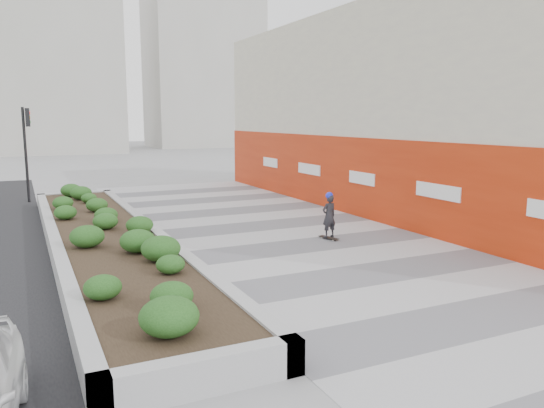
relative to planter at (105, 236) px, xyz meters
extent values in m
plane|color=gray|center=(5.50, -7.00, -0.42)|extent=(160.00, 160.00, 0.00)
cube|color=#A8A8AD|center=(5.50, -4.00, -0.41)|extent=(8.00, 36.00, 0.01)
cube|color=beige|center=(12.50, 2.00, 3.58)|extent=(6.00, 24.00, 8.00)
cube|color=red|center=(9.52, 2.00, 1.08)|extent=(0.12, 24.00, 3.00)
cube|color=#9E9EA0|center=(0.00, -8.85, -0.14)|extent=(3.00, 0.30, 0.55)
cube|color=#9E9EA0|center=(0.00, 8.85, -0.14)|extent=(3.00, 0.30, 0.55)
cube|color=#9E9EA0|center=(-1.35, 0.00, -0.14)|extent=(0.30, 18.00, 0.55)
cube|color=#9E9EA0|center=(1.35, 0.00, -0.14)|extent=(0.30, 18.00, 0.55)
cube|color=#2D2116|center=(0.00, 0.00, -0.17)|extent=(2.40, 17.40, 0.50)
cylinder|color=black|center=(-1.80, 10.50, 1.68)|extent=(0.12, 0.12, 4.20)
cube|color=black|center=(-1.62, 10.50, 3.33)|extent=(0.18, 0.28, 0.80)
cube|color=#ADAAA3|center=(0.50, 48.00, 9.58)|extent=(16.00, 12.00, 20.00)
cube|color=#ADAAA3|center=(20.50, 53.00, 11.58)|extent=(14.00, 10.00, 24.00)
cylinder|color=#595654|center=(6.00, -4.00, -0.42)|extent=(0.44, 0.44, 0.01)
cube|color=black|center=(6.42, -1.62, -0.35)|extent=(0.38, 0.75, 0.02)
imported|color=#27272C|center=(6.42, -1.62, 0.32)|extent=(0.52, 0.38, 1.34)
sphere|color=#1B28E8|center=(6.42, -1.62, 0.95)|extent=(0.23, 0.23, 0.23)
camera|label=1|loc=(-2.05, -15.32, 3.29)|focal=35.00mm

